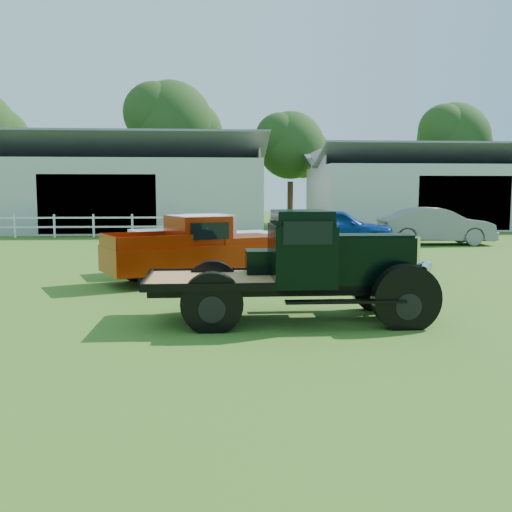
{
  "coord_description": "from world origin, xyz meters",
  "views": [
    {
      "loc": [
        -0.59,
        -10.2,
        2.33
      ],
      "look_at": [
        0.2,
        1.2,
        1.05
      ],
      "focal_mm": 40.0,
      "sensor_mm": 36.0,
      "label": 1
    }
  ],
  "objects_px": {
    "white_pickup": "(205,243)",
    "misc_car_blue": "(337,227)",
    "vintage_flatbed": "(295,266)",
    "red_pickup": "(194,248)",
    "misc_car_grey": "(436,226)"
  },
  "relations": [
    {
      "from": "white_pickup",
      "to": "red_pickup",
      "type": "bearing_deg",
      "value": -117.83
    },
    {
      "from": "vintage_flatbed",
      "to": "white_pickup",
      "type": "relative_size",
      "value": 1.13
    },
    {
      "from": "misc_car_blue",
      "to": "misc_car_grey",
      "type": "xyz_separation_m",
      "value": [
        4.61,
        0.6,
        0.0
      ]
    },
    {
      "from": "vintage_flatbed",
      "to": "red_pickup",
      "type": "relative_size",
      "value": 1.06
    },
    {
      "from": "white_pickup",
      "to": "misc_car_blue",
      "type": "xyz_separation_m",
      "value": [
        5.51,
        7.36,
        0.01
      ]
    },
    {
      "from": "vintage_flatbed",
      "to": "white_pickup",
      "type": "xyz_separation_m",
      "value": [
        -1.76,
        6.73,
        -0.18
      ]
    },
    {
      "from": "red_pickup",
      "to": "misc_car_grey",
      "type": "distance_m",
      "value": 14.35
    },
    {
      "from": "vintage_flatbed",
      "to": "red_pickup",
      "type": "xyz_separation_m",
      "value": [
        -2.01,
        4.77,
        -0.13
      ]
    },
    {
      "from": "vintage_flatbed",
      "to": "misc_car_grey",
      "type": "relative_size",
      "value": 1.01
    },
    {
      "from": "misc_car_grey",
      "to": "misc_car_blue",
      "type": "bearing_deg",
      "value": 99.8
    },
    {
      "from": "vintage_flatbed",
      "to": "misc_car_blue",
      "type": "relative_size",
      "value": 1.04
    },
    {
      "from": "misc_car_grey",
      "to": "white_pickup",
      "type": "bearing_deg",
      "value": 130.61
    },
    {
      "from": "white_pickup",
      "to": "misc_car_grey",
      "type": "xyz_separation_m",
      "value": [
        10.12,
        7.96,
        0.01
      ]
    },
    {
      "from": "white_pickup",
      "to": "misc_car_blue",
      "type": "bearing_deg",
      "value": 32.62
    },
    {
      "from": "red_pickup",
      "to": "misc_car_blue",
      "type": "distance_m",
      "value": 10.95
    }
  ]
}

